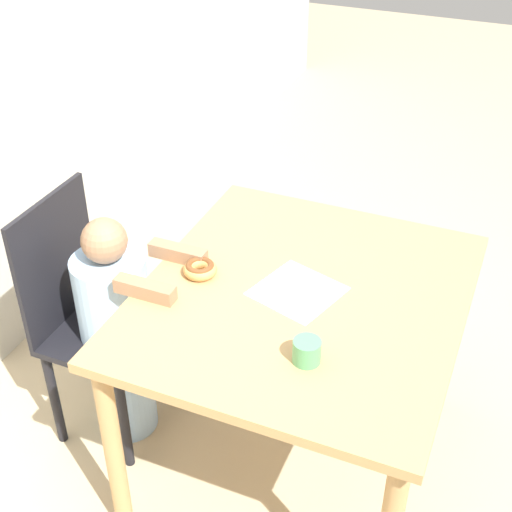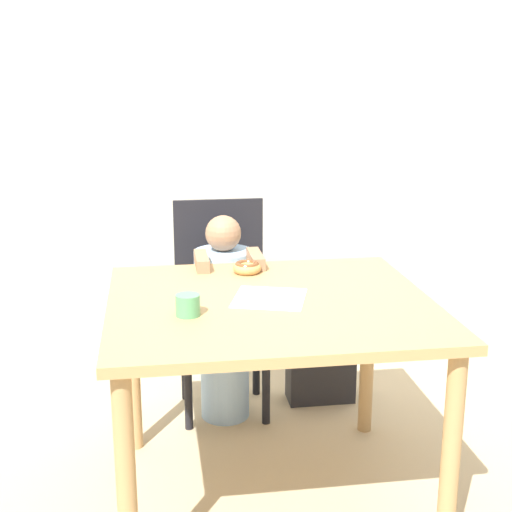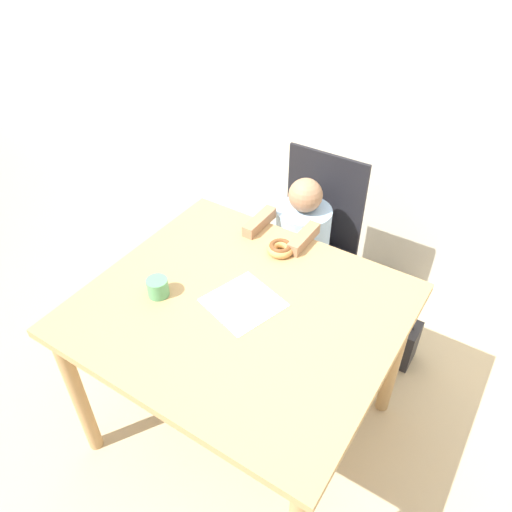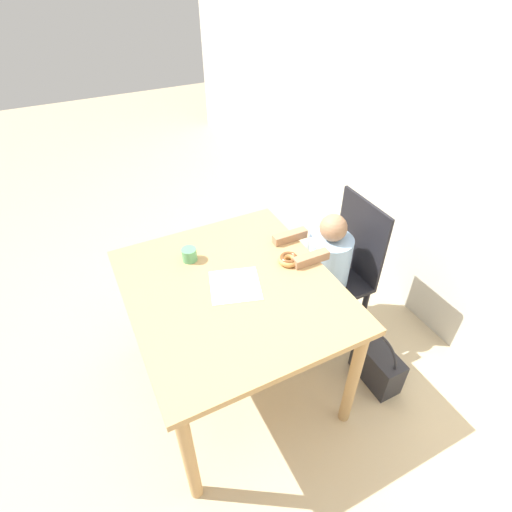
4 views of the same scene
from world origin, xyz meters
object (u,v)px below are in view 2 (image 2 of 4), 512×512
at_px(chair, 222,304).
at_px(handbag, 320,374).
at_px(child_figure, 224,320).
at_px(donut, 247,267).
at_px(cup, 188,305).

bearing_deg(chair, handbag, -2.22).
xyz_separation_m(child_figure, donut, (0.06, -0.31, 0.33)).
relative_size(child_figure, handbag, 2.55).
xyz_separation_m(child_figure, cup, (-0.20, -0.77, 0.34)).
height_order(donut, handbag, donut).
bearing_deg(child_figure, chair, 90.00).
xyz_separation_m(child_figure, handbag, (0.47, 0.10, -0.33)).
relative_size(donut, cup, 1.38).
bearing_deg(chair, donut, -82.03).
relative_size(donut, handbag, 0.30).
distance_m(chair, child_figure, 0.12).
relative_size(child_figure, cup, 11.66).
height_order(chair, cup, chair).
height_order(chair, child_figure, chair).
bearing_deg(donut, handbag, 45.20).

